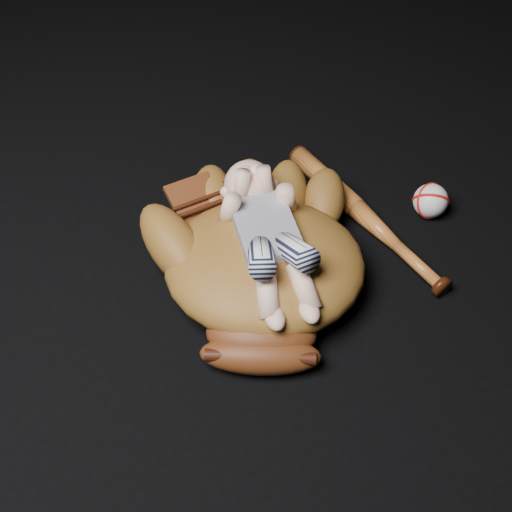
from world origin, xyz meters
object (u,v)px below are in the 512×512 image
(baseball_glove, at_px, (265,257))
(baseball, at_px, (431,201))
(baseball_bat, at_px, (364,216))
(newborn_baby, at_px, (270,237))

(baseball_glove, distance_m, baseball, 0.39)
(baseball_bat, xyz_separation_m, baseball, (0.14, -0.01, 0.01))
(newborn_baby, bearing_deg, baseball, 17.18)
(newborn_baby, distance_m, baseball_bat, 0.27)
(newborn_baby, height_order, baseball_bat, newborn_baby)
(baseball_glove, relative_size, newborn_baby, 1.42)
(newborn_baby, relative_size, baseball_bat, 0.77)
(newborn_baby, relative_size, baseball, 5.08)
(baseball_glove, height_order, baseball, baseball_glove)
(newborn_baby, bearing_deg, baseball_glove, 156.94)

